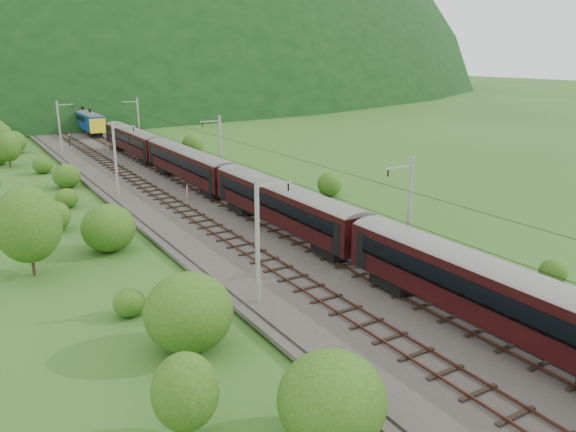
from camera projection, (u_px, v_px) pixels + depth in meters
ground at (338, 285)px, 38.37m from camera, size 600.00×600.00×0.00m
railbed at (266, 243)px, 46.51m from camera, size 14.00×220.00×0.30m
track_left at (240, 245)px, 45.25m from camera, size 2.40×220.00×0.27m
track_right at (291, 236)px, 47.66m from camera, size 2.40×220.00×0.27m
catenary_left at (116, 158)px, 60.24m from camera, size 2.54×192.28×8.00m
catenary_right at (220, 148)px, 66.39m from camera, size 2.54×192.28×8.00m
overhead_wires at (265, 160)px, 44.57m from camera, size 4.83×198.00×0.03m
train at (229, 176)px, 56.54m from camera, size 2.84×136.02×4.94m
hazard_post_near at (187, 191)px, 60.23m from camera, size 0.15×0.15×1.39m
hazard_post_far at (108, 148)px, 88.30m from camera, size 0.14×0.14×1.33m
signal at (69, 139)px, 92.84m from camera, size 0.24×0.24×2.14m
vegetation_left at (67, 211)px, 47.81m from camera, size 13.71×145.83×6.53m
vegetation_right at (349, 200)px, 55.23m from camera, size 6.79×95.63×3.03m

